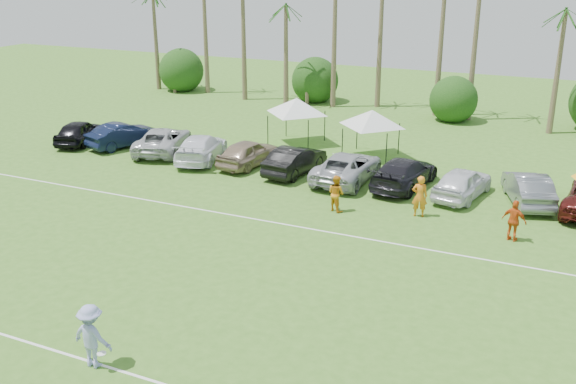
% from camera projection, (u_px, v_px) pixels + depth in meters
% --- Properties ---
extents(field_lines, '(80.00, 12.10, 0.01)m').
position_uv_depth(field_lines, '(149.00, 266.00, 25.04)').
color(field_lines, white).
rests_on(field_lines, ground).
extents(palm_tree_0, '(2.40, 2.40, 8.90)m').
position_uv_depth(palm_tree_0, '(142.00, 6.00, 56.79)').
color(palm_tree_0, brown).
rests_on(palm_tree_0, ground).
extents(palm_tree_4, '(2.40, 2.40, 8.90)m').
position_uv_depth(palm_tree_4, '(332.00, 12.00, 49.76)').
color(palm_tree_4, brown).
rests_on(palm_tree_4, ground).
extents(palm_tree_5, '(2.40, 2.40, 9.90)m').
position_uv_depth(palm_tree_5, '(382.00, 2.00, 47.90)').
color(palm_tree_5, brown).
rests_on(palm_tree_5, ground).
extents(palm_tree_8, '(2.40, 2.40, 8.90)m').
position_uv_depth(palm_tree_8, '(568.00, 20.00, 43.11)').
color(palm_tree_8, brown).
rests_on(palm_tree_8, ground).
extents(bush_tree_0, '(4.00, 4.00, 4.00)m').
position_uv_depth(bush_tree_0, '(180.00, 71.00, 58.40)').
color(bush_tree_0, brown).
rests_on(bush_tree_0, ground).
extents(bush_tree_1, '(4.00, 4.00, 4.00)m').
position_uv_depth(bush_tree_1, '(312.00, 82.00, 53.32)').
color(bush_tree_1, brown).
rests_on(bush_tree_1, ground).
extents(bush_tree_2, '(4.00, 4.00, 4.00)m').
position_uv_depth(bush_tree_2, '(458.00, 93.00, 48.63)').
color(bush_tree_2, brown).
rests_on(bush_tree_2, ground).
extents(sideline_player_a, '(0.82, 0.65, 1.97)m').
position_uv_depth(sideline_player_a, '(420.00, 196.00, 29.62)').
color(sideline_player_a, orange).
rests_on(sideline_player_a, ground).
extents(sideline_player_b, '(1.06, 0.96, 1.76)m').
position_uv_depth(sideline_player_b, '(336.00, 193.00, 30.30)').
color(sideline_player_b, orange).
rests_on(sideline_player_b, ground).
extents(sideline_player_c, '(1.14, 0.71, 1.81)m').
position_uv_depth(sideline_player_c, '(514.00, 221.00, 27.02)').
color(sideline_player_c, '#CD4E16').
rests_on(sideline_player_c, ground).
extents(canopy_tent_left, '(4.32, 4.32, 3.50)m').
position_uv_depth(canopy_tent_left, '(297.00, 98.00, 40.89)').
color(canopy_tent_left, black).
rests_on(canopy_tent_left, ground).
extents(canopy_tent_right, '(4.18, 4.18, 3.39)m').
position_uv_depth(canopy_tent_right, '(372.00, 110.00, 38.03)').
color(canopy_tent_right, black).
rests_on(canopy_tent_right, ground).
extents(frisbee_player, '(1.29, 0.74, 1.99)m').
position_uv_depth(frisbee_player, '(92.00, 336.00, 18.53)').
color(frisbee_player, '#949CD2').
rests_on(frisbee_player, ground).
extents(parked_car_0, '(3.04, 4.88, 1.55)m').
position_uv_depth(parked_car_0, '(80.00, 132.00, 41.67)').
color(parked_car_0, black).
rests_on(parked_car_0, ground).
extents(parked_car_1, '(3.00, 4.98, 1.55)m').
position_uv_depth(parked_car_1, '(123.00, 135.00, 40.96)').
color(parked_car_1, black).
rests_on(parked_car_1, ground).
extents(parked_car_2, '(4.21, 6.11, 1.55)m').
position_uv_depth(parked_car_2, '(163.00, 140.00, 39.72)').
color(parked_car_2, '#B7B8BB').
rests_on(parked_car_2, ground).
extents(parked_car_3, '(3.52, 5.73, 1.55)m').
position_uv_depth(parked_car_3, '(201.00, 148.00, 38.11)').
color(parked_car_3, white).
rests_on(parked_car_3, ground).
extents(parked_car_4, '(2.34, 4.73, 1.55)m').
position_uv_depth(parked_car_4, '(248.00, 153.00, 37.10)').
color(parked_car_4, gray).
rests_on(parked_car_4, ground).
extents(parked_car_5, '(2.14, 4.86, 1.55)m').
position_uv_depth(parked_car_5, '(295.00, 160.00, 35.72)').
color(parked_car_5, black).
rests_on(parked_car_5, ground).
extents(parked_car_6, '(2.67, 5.62, 1.55)m').
position_uv_depth(parked_car_6, '(347.00, 167.00, 34.53)').
color(parked_car_6, '#ABACB2').
rests_on(parked_car_6, ground).
extents(parked_car_7, '(2.86, 5.59, 1.55)m').
position_uv_depth(parked_car_7, '(404.00, 173.00, 33.57)').
color(parked_car_7, black).
rests_on(parked_car_7, ground).
extents(parked_car_8, '(2.65, 4.81, 1.55)m').
position_uv_depth(parked_car_8, '(462.00, 183.00, 32.08)').
color(parked_car_8, silver).
rests_on(parked_car_8, ground).
extents(parked_car_9, '(3.03, 4.98, 1.55)m').
position_uv_depth(parked_car_9, '(528.00, 188.00, 31.31)').
color(parked_car_9, slate).
rests_on(parked_car_9, ground).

